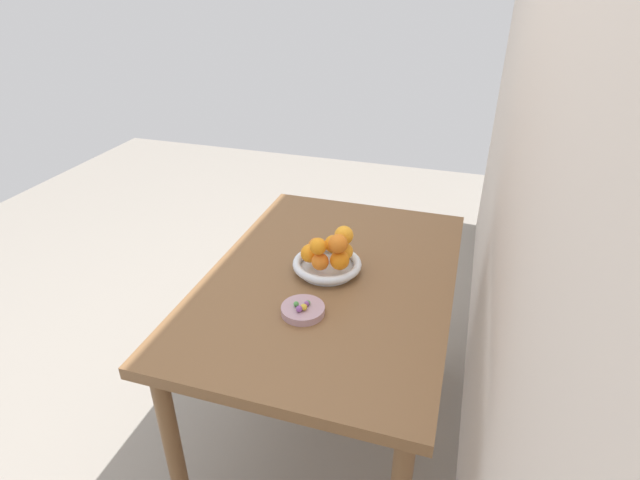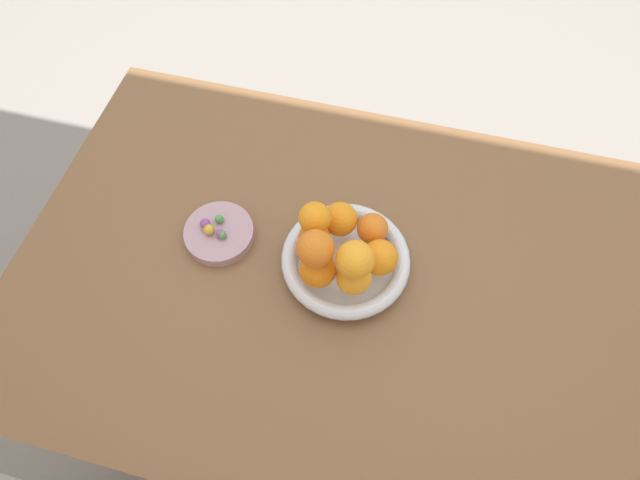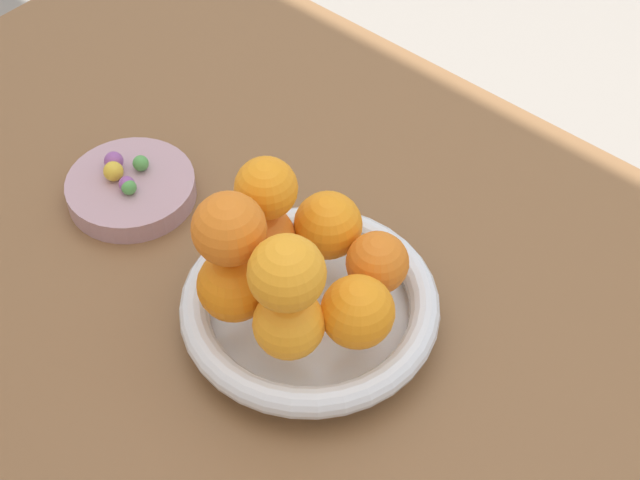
# 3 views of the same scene
# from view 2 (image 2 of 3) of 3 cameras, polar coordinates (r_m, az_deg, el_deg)

# --- Properties ---
(ground_plane) EXTENTS (6.00, 6.00, 0.00)m
(ground_plane) POSITION_cam_2_polar(r_m,az_deg,el_deg) (1.57, 0.64, -15.20)
(ground_plane) COLOR gray
(dining_table) EXTENTS (1.10, 0.76, 0.74)m
(dining_table) POSITION_cam_2_polar(r_m,az_deg,el_deg) (0.95, 1.04, -5.96)
(dining_table) COLOR brown
(dining_table) RESTS_ON ground_plane
(fruit_bowl) EXTENTS (0.22, 0.22, 0.04)m
(fruit_bowl) POSITION_cam_2_polar(r_m,az_deg,el_deg) (0.86, 2.94, -2.33)
(fruit_bowl) COLOR silver
(fruit_bowl) RESTS_ON dining_table
(candy_dish) EXTENTS (0.12, 0.12, 0.02)m
(candy_dish) POSITION_cam_2_polar(r_m,az_deg,el_deg) (0.91, -11.43, 0.74)
(candy_dish) COLOR #B28C99
(candy_dish) RESTS_ON dining_table
(orange_0) EXTENTS (0.05, 0.05, 0.05)m
(orange_0) POSITION_cam_2_polar(r_m,az_deg,el_deg) (0.82, -0.65, 0.27)
(orange_0) COLOR orange
(orange_0) RESTS_ON fruit_bowl
(orange_1) EXTENTS (0.06, 0.06, 0.06)m
(orange_1) POSITION_cam_2_polar(r_m,az_deg,el_deg) (0.79, -0.26, -3.36)
(orange_1) COLOR orange
(orange_1) RESTS_ON fruit_bowl
(orange_2) EXTENTS (0.06, 0.06, 0.06)m
(orange_2) POSITION_cam_2_polar(r_m,az_deg,el_deg) (0.79, 3.87, -4.24)
(orange_2) COLOR orange
(orange_2) RESTS_ON fruit_bowl
(orange_3) EXTENTS (0.06, 0.06, 0.06)m
(orange_3) POSITION_cam_2_polar(r_m,az_deg,el_deg) (0.81, 6.84, -2.00)
(orange_3) COLOR orange
(orange_3) RESTS_ON fruit_bowl
(orange_4) EXTENTS (0.05, 0.05, 0.05)m
(orange_4) POSITION_cam_2_polar(r_m,az_deg,el_deg) (0.84, 6.01, 1.31)
(orange_4) COLOR orange
(orange_4) RESTS_ON fruit_bowl
(orange_5) EXTENTS (0.06, 0.06, 0.06)m
(orange_5) POSITION_cam_2_polar(r_m,az_deg,el_deg) (0.84, 2.34, 2.39)
(orange_5) COLOR orange
(orange_5) RESTS_ON fruit_bowl
(orange_6) EXTENTS (0.06, 0.06, 0.06)m
(orange_6) POSITION_cam_2_polar(r_m,az_deg,el_deg) (0.74, 4.05, -2.25)
(orange_6) COLOR orange
(orange_6) RESTS_ON orange_2
(orange_7) EXTENTS (0.06, 0.06, 0.06)m
(orange_7) POSITION_cam_2_polar(r_m,az_deg,el_deg) (0.74, -0.53, -0.99)
(orange_7) COLOR orange
(orange_7) RESTS_ON orange_1
(orange_8) EXTENTS (0.05, 0.05, 0.05)m
(orange_8) POSITION_cam_2_polar(r_m,az_deg,el_deg) (0.78, -0.60, 2.54)
(orange_8) COLOR orange
(orange_8) RESTS_ON orange_0
(candy_ball_0) EXTENTS (0.01, 0.01, 0.01)m
(candy_ball_0) POSITION_cam_2_polar(r_m,az_deg,el_deg) (0.89, -11.11, 0.57)
(candy_ball_0) COLOR #4C9947
(candy_ball_0) RESTS_ON candy_dish
(candy_ball_1) EXTENTS (0.02, 0.02, 0.02)m
(candy_ball_1) POSITION_cam_2_polar(r_m,az_deg,el_deg) (0.90, -11.44, 2.35)
(candy_ball_1) COLOR #4C9947
(candy_ball_1) RESTS_ON candy_dish
(candy_ball_2) EXTENTS (0.02, 0.02, 0.02)m
(candy_ball_2) POSITION_cam_2_polar(r_m,az_deg,el_deg) (0.89, -11.35, 0.72)
(candy_ball_2) COLOR #8C4C99
(candy_ball_2) RESTS_ON candy_dish
(candy_ball_3) EXTENTS (0.02, 0.02, 0.02)m
(candy_ball_3) POSITION_cam_2_polar(r_m,az_deg,el_deg) (0.90, -12.99, 1.82)
(candy_ball_3) COLOR #8C4C99
(candy_ball_3) RESTS_ON candy_dish
(candy_ball_4) EXTENTS (0.02, 0.02, 0.02)m
(candy_ball_4) POSITION_cam_2_polar(r_m,az_deg,el_deg) (0.89, -12.57, 1.17)
(candy_ball_4) COLOR gold
(candy_ball_4) RESTS_ON candy_dish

